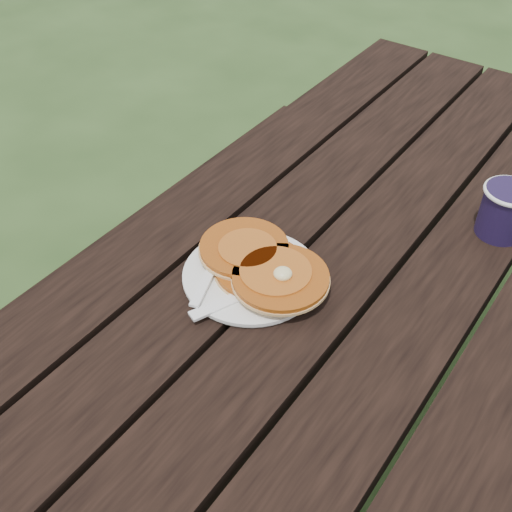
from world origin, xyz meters
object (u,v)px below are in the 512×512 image
Objects in this scene: plate at (251,276)px; coffee_cup at (505,208)px; pancake_stack at (263,265)px; picnic_table at (316,416)px.

plate is 2.35× the size of coffee_cup.
coffee_cup is (0.27, 0.33, 0.03)m from pancake_stack.
pancake_stack reaches higher than plate.
plate is (-0.11, -0.07, 0.39)m from picnic_table.
pancake_stack is (0.01, 0.01, 0.02)m from plate.
picnic_table is 0.42m from pancake_stack.
picnic_table is 0.55m from coffee_cup.
picnic_table is 8.30× the size of plate.
plate is at bearing -129.29° from coffee_cup.
picnic_table is at bearing 31.20° from pancake_stack.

